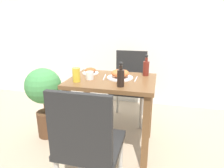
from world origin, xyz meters
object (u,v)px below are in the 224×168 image
at_px(sauce_bottle, 146,68).
at_px(chair_far, 130,82).
at_px(food_plate, 120,74).
at_px(juice_glass, 76,75).
at_px(condiment_bottle, 121,77).
at_px(potted_plant_left, 44,94).
at_px(chair_near, 87,142).
at_px(side_plate, 90,71).
at_px(drink_cup, 90,75).

bearing_deg(sauce_bottle, chair_far, 115.88).
relative_size(food_plate, juice_glass, 1.95).
distance_m(condiment_bottle, potted_plant_left, 0.95).
bearing_deg(juice_glass, condiment_bottle, -5.69).
xyz_separation_m(chair_near, food_plate, (0.07, 0.74, 0.27)).
xyz_separation_m(sauce_bottle, condiment_bottle, (-0.18, -0.40, 0.00)).
bearing_deg(condiment_bottle, potted_plant_left, 166.43).
distance_m(food_plate, sauce_bottle, 0.28).
bearing_deg(sauce_bottle, potted_plant_left, -170.03).
height_order(side_plate, sauce_bottle, sauce_bottle).
bearing_deg(juice_glass, chair_far, 66.23).
bearing_deg(sauce_bottle, food_plate, -145.36).
height_order(food_plate, condiment_bottle, condiment_bottle).
bearing_deg(sauce_bottle, juice_glass, -149.04).
distance_m(chair_near, drink_cup, 0.73).
xyz_separation_m(food_plate, sauce_bottle, (0.23, 0.16, 0.04)).
bearing_deg(sauce_bottle, drink_cup, -152.98).
height_order(chair_far, food_plate, chair_far).
bearing_deg(chair_far, condiment_bottle, -86.69).
bearing_deg(potted_plant_left, condiment_bottle, -13.57).
xyz_separation_m(chair_near, potted_plant_left, (-0.75, 0.72, 0.01)).
bearing_deg(side_plate, sauce_bottle, 6.54).
relative_size(chair_near, food_plate, 3.57).
bearing_deg(chair_far, chair_near, -93.09).
height_order(sauce_bottle, condiment_bottle, same).
xyz_separation_m(chair_far, side_plate, (-0.34, -0.54, 0.26)).
bearing_deg(food_plate, chair_far, 89.80).
xyz_separation_m(condiment_bottle, potted_plant_left, (-0.88, 0.21, -0.30)).
bearing_deg(food_plate, sauce_bottle, 34.64).
xyz_separation_m(chair_near, condiment_bottle, (0.12, 0.51, 0.31)).
xyz_separation_m(food_plate, side_plate, (-0.33, 0.09, -0.01)).
relative_size(juice_glass, potted_plant_left, 0.16).
distance_m(juice_glass, condiment_bottle, 0.42).
bearing_deg(food_plate, side_plate, 164.10).
height_order(chair_near, chair_far, same).
bearing_deg(drink_cup, juice_glass, -132.16).
relative_size(chair_far, drink_cup, 11.91).
bearing_deg(potted_plant_left, side_plate, 13.82).
relative_size(side_plate, drink_cup, 2.22).
bearing_deg(chair_near, condiment_bottle, -103.83).
bearing_deg(side_plate, chair_near, -72.68).
bearing_deg(chair_far, juice_glass, -113.77).
xyz_separation_m(side_plate, potted_plant_left, (-0.49, -0.12, -0.25)).
distance_m(chair_near, juice_glass, 0.69).
height_order(drink_cup, condiment_bottle, condiment_bottle).
relative_size(sauce_bottle, potted_plant_left, 0.27).
distance_m(drink_cup, sauce_bottle, 0.57).
xyz_separation_m(drink_cup, potted_plant_left, (-0.55, 0.07, -0.26)).
height_order(drink_cup, sauce_bottle, sauce_bottle).
relative_size(chair_far, potted_plant_left, 1.13).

